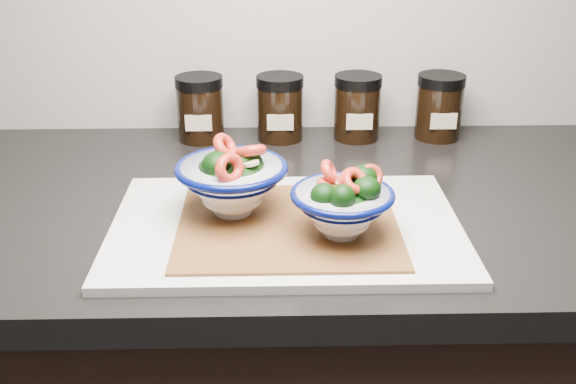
{
  "coord_description": "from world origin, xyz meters",
  "views": [
    {
      "loc": [
        -0.13,
        0.57,
        1.31
      ],
      "look_at": [
        -0.11,
        1.33,
        0.96
      ],
      "focal_mm": 42.0,
      "sensor_mm": 36.0,
      "label": 1
    }
  ],
  "objects_px": {
    "cutting_board": "(286,227)",
    "spice_jar_a": "(200,108)",
    "spice_jar_d": "(439,106)",
    "spice_jar_c": "(357,107)",
    "spice_jar_b": "(280,108)",
    "bowl_left": "(232,180)",
    "bowl_right": "(343,204)"
  },
  "relations": [
    {
      "from": "spice_jar_c",
      "to": "cutting_board",
      "type": "bearing_deg",
      "value": -110.55
    },
    {
      "from": "spice_jar_c",
      "to": "spice_jar_d",
      "type": "xyz_separation_m",
      "value": [
        0.14,
        0.0,
        0.0
      ]
    },
    {
      "from": "bowl_left",
      "to": "spice_jar_b",
      "type": "height_order",
      "value": "bowl_left"
    },
    {
      "from": "spice_jar_a",
      "to": "spice_jar_b",
      "type": "relative_size",
      "value": 1.0
    },
    {
      "from": "spice_jar_b",
      "to": "bowl_left",
      "type": "bearing_deg",
      "value": -101.5
    },
    {
      "from": "spice_jar_a",
      "to": "spice_jar_d",
      "type": "distance_m",
      "value": 0.42
    },
    {
      "from": "cutting_board",
      "to": "spice_jar_b",
      "type": "height_order",
      "value": "spice_jar_b"
    },
    {
      "from": "spice_jar_a",
      "to": "cutting_board",
      "type": "bearing_deg",
      "value": -68.03
    },
    {
      "from": "bowl_left",
      "to": "spice_jar_a",
      "type": "xyz_separation_m",
      "value": [
        -0.07,
        0.32,
        -0.0
      ]
    },
    {
      "from": "spice_jar_d",
      "to": "cutting_board",
      "type": "bearing_deg",
      "value": -128.15
    },
    {
      "from": "bowl_right",
      "to": "spice_jar_d",
      "type": "xyz_separation_m",
      "value": [
        0.21,
        0.39,
        -0.0
      ]
    },
    {
      "from": "cutting_board",
      "to": "spice_jar_a",
      "type": "distance_m",
      "value": 0.38
    },
    {
      "from": "spice_jar_b",
      "to": "spice_jar_c",
      "type": "distance_m",
      "value": 0.13
    },
    {
      "from": "cutting_board",
      "to": "spice_jar_c",
      "type": "bearing_deg",
      "value": 69.45
    },
    {
      "from": "cutting_board",
      "to": "spice_jar_d",
      "type": "distance_m",
      "value": 0.45
    },
    {
      "from": "cutting_board",
      "to": "spice_jar_a",
      "type": "xyz_separation_m",
      "value": [
        -0.14,
        0.35,
        0.05
      ]
    },
    {
      "from": "spice_jar_a",
      "to": "spice_jar_c",
      "type": "bearing_deg",
      "value": 0.0
    },
    {
      "from": "cutting_board",
      "to": "spice_jar_b",
      "type": "relative_size",
      "value": 3.98
    },
    {
      "from": "spice_jar_b",
      "to": "spice_jar_a",
      "type": "bearing_deg",
      "value": 180.0
    },
    {
      "from": "spice_jar_c",
      "to": "spice_jar_d",
      "type": "bearing_deg",
      "value": 0.0
    },
    {
      "from": "bowl_left",
      "to": "spice_jar_d",
      "type": "bearing_deg",
      "value": 43.22
    },
    {
      "from": "cutting_board",
      "to": "spice_jar_c",
      "type": "height_order",
      "value": "spice_jar_c"
    },
    {
      "from": "bowl_right",
      "to": "spice_jar_d",
      "type": "bearing_deg",
      "value": 62.01
    },
    {
      "from": "bowl_left",
      "to": "bowl_right",
      "type": "xyz_separation_m",
      "value": [
        0.14,
        -0.07,
        -0.0
      ]
    },
    {
      "from": "bowl_right",
      "to": "spice_jar_b",
      "type": "distance_m",
      "value": 0.4
    },
    {
      "from": "bowl_left",
      "to": "bowl_right",
      "type": "bearing_deg",
      "value": -25.82
    },
    {
      "from": "cutting_board",
      "to": "spice_jar_c",
      "type": "xyz_separation_m",
      "value": [
        0.13,
        0.35,
        0.05
      ]
    },
    {
      "from": "bowl_right",
      "to": "cutting_board",
      "type": "bearing_deg",
      "value": 150.07
    },
    {
      "from": "spice_jar_c",
      "to": "spice_jar_d",
      "type": "height_order",
      "value": "same"
    },
    {
      "from": "bowl_right",
      "to": "spice_jar_b",
      "type": "relative_size",
      "value": 1.13
    },
    {
      "from": "bowl_left",
      "to": "spice_jar_c",
      "type": "xyz_separation_m",
      "value": [
        0.2,
        0.32,
        -0.0
      ]
    },
    {
      "from": "spice_jar_b",
      "to": "spice_jar_d",
      "type": "relative_size",
      "value": 1.0
    }
  ]
}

